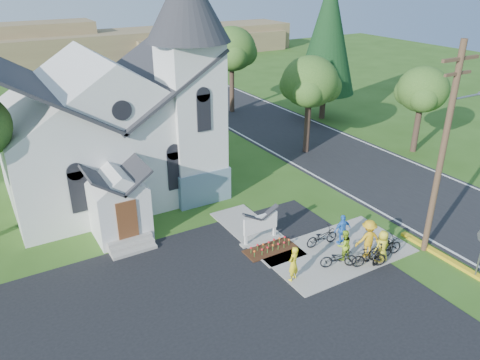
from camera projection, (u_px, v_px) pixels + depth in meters
ground at (319, 266)px, 21.61m from camera, size 120.00×120.00×0.00m
parking_lot at (203, 352)px, 16.81m from camera, size 20.00×16.00×0.02m
road at (297, 137)px, 37.96m from camera, size 8.00×90.00×0.02m
sidewalk at (337, 251)px, 22.69m from camera, size 7.00×4.00×0.05m
church at (111, 108)px, 26.67m from camera, size 12.35×12.00×13.00m
church_sign at (261, 224)px, 23.14m from camera, size 2.20×0.40×1.70m
flower_bed at (270, 249)px, 22.85m from camera, size 2.60×1.10×0.07m
utility_pole at (445, 146)px, 20.66m from camera, size 3.45×0.28×10.00m
tree_road_near at (310, 82)px, 32.75m from camera, size 4.00×4.00×7.05m
tree_road_mid at (232, 49)px, 42.14m from camera, size 4.40×4.40×7.80m
tree_road_far at (423, 90)px, 33.09m from camera, size 3.60×3.60×6.30m
conifer at (328, 34)px, 39.54m from camera, size 5.20×5.20×12.40m
distant_hills at (85, 47)px, 66.35m from camera, size 61.00×10.00×5.60m
cyclist_0 at (293, 264)px, 20.29m from camera, size 0.70×0.58×1.66m
bike_0 at (339, 258)px, 21.32m from camera, size 1.83×1.24×0.91m
cyclist_1 at (344, 245)px, 21.76m from camera, size 0.76×0.60×1.53m
bike_1 at (369, 258)px, 21.31m from camera, size 1.68×1.09×0.98m
cyclist_2 at (342, 229)px, 22.98m from camera, size 0.97×0.48×1.60m
bike_2 at (322, 237)px, 23.00m from camera, size 1.81×0.73×0.93m
cyclist_3 at (368, 239)px, 21.91m from camera, size 1.36×0.97×1.92m
bike_3 at (383, 251)px, 21.70m from camera, size 1.90×0.93×1.10m
cyclist_4 at (382, 246)px, 21.56m from camera, size 0.83×0.58×1.62m
bike_4 at (385, 247)px, 22.06m from camera, size 1.97×0.87×1.01m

